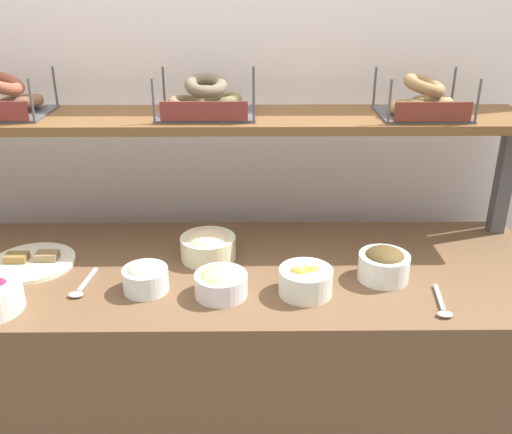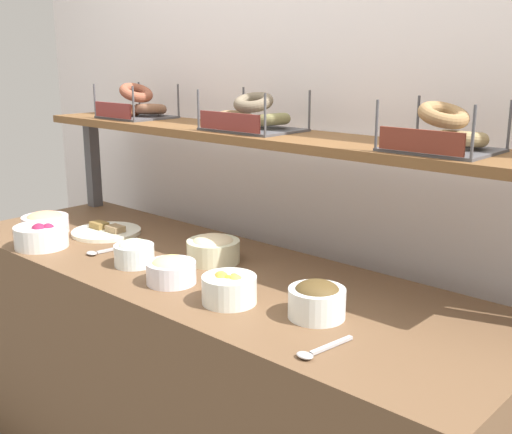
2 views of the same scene
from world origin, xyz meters
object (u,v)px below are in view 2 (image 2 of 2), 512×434
at_px(bowl_lox_spread, 45,222).
at_px(bowl_egg_salad, 171,270).
at_px(bagel_basket_poppy, 252,117).
at_px(serving_plate_white, 106,231).
at_px(serving_spoon_near_plate, 317,351).
at_px(bagel_basket_cinnamon_raisin, 136,106).
at_px(bagel_basket_everything, 441,134).
at_px(bowl_scallion_spread, 134,252).
at_px(bowl_beet_salad, 41,236).
at_px(bowl_fruit_salad, 229,288).
at_px(bowl_chocolate_spread, 317,299).
at_px(bowl_potato_salad, 213,248).
at_px(serving_spoon_by_edge, 102,251).

bearing_deg(bowl_lox_spread, bowl_egg_salad, -2.68).
bearing_deg(bagel_basket_poppy, serving_plate_white, -156.24).
xyz_separation_m(bowl_egg_salad, serving_spoon_near_plate, (0.62, -0.08, -0.04)).
height_order(bagel_basket_cinnamon_raisin, bagel_basket_everything, bagel_basket_cinnamon_raisin).
xyz_separation_m(bowl_scallion_spread, serving_spoon_near_plate, (0.85, -0.11, -0.04)).
xyz_separation_m(bowl_beet_salad, serving_plate_white, (0.02, 0.26, -0.03)).
bearing_deg(bowl_scallion_spread, bagel_basket_everything, 24.15).
distance_m(bowl_scallion_spread, bowl_egg_salad, 0.23).
bearing_deg(serving_spoon_near_plate, bowl_beet_salad, 179.71).
xyz_separation_m(bowl_fruit_salad, bagel_basket_everything, (0.41, 0.42, 0.43)).
bearing_deg(bowl_chocolate_spread, bowl_scallion_spread, -175.02).
distance_m(bowl_fruit_salad, bagel_basket_everything, 0.73).
bearing_deg(bowl_scallion_spread, bowl_chocolate_spread, 4.98).
height_order(bowl_scallion_spread, bowl_beet_salad, bowl_beet_salad).
relative_size(bagel_basket_cinnamon_raisin, bagel_basket_poppy, 0.86).
bearing_deg(bagel_basket_everything, serving_plate_white, -169.70).
relative_size(bowl_lox_spread, bagel_basket_cinnamon_raisin, 0.65).
relative_size(bowl_potato_salad, bagel_basket_poppy, 0.56).
bearing_deg(bowl_fruit_salad, serving_spoon_near_plate, -12.92).
xyz_separation_m(bowl_egg_salad, bagel_basket_cinnamon_raisin, (-0.73, 0.44, 0.44)).
relative_size(bowl_potato_salad, serving_spoon_near_plate, 1.03).
distance_m(bowl_beet_salad, bagel_basket_poppy, 0.89).
distance_m(bagel_basket_cinnamon_raisin, bagel_basket_everything, 1.38).
xyz_separation_m(bowl_egg_salad, bowl_fruit_salad, (0.25, 0.01, 0.00)).
bearing_deg(serving_spoon_near_plate, bagel_basket_everything, 86.66).
bearing_deg(bowl_fruit_salad, bowl_egg_salad, -178.70).
height_order(bowl_beet_salad, serving_plate_white, bowl_beet_salad).
relative_size(serving_spoon_near_plate, bagel_basket_cinnamon_raisin, 0.63).
height_order(serving_spoon_by_edge, bagel_basket_everything, bagel_basket_everything).
xyz_separation_m(serving_plate_white, bagel_basket_poppy, (0.56, 0.25, 0.47)).
bearing_deg(bagel_basket_cinnamon_raisin, bowl_egg_salad, -31.42).
height_order(bowl_lox_spread, bowl_beet_salad, bowl_beet_salad).
xyz_separation_m(bowl_lox_spread, serving_plate_white, (0.19, 0.15, -0.03)).
relative_size(bowl_beet_salad, serving_spoon_by_edge, 1.10).
relative_size(bagel_basket_poppy, bagel_basket_everything, 1.14).
bearing_deg(bagel_basket_cinnamon_raisin, bowl_scallion_spread, -39.58).
xyz_separation_m(serving_spoon_near_plate, bagel_basket_cinnamon_raisin, (-1.35, 0.52, 0.47)).
distance_m(bowl_fruit_salad, bagel_basket_cinnamon_raisin, 1.15).
distance_m(bowl_scallion_spread, bowl_fruit_salad, 0.47).
height_order(bowl_chocolate_spread, bagel_basket_everything, bagel_basket_everything).
bearing_deg(serving_spoon_near_plate, bagel_basket_poppy, 142.87).
height_order(bowl_egg_salad, bagel_basket_poppy, bagel_basket_poppy).
bearing_deg(serving_spoon_by_edge, serving_plate_white, 141.65).
distance_m(bowl_chocolate_spread, bowl_potato_salad, 0.56).
bearing_deg(bowl_egg_salad, bowl_chocolate_spread, 10.42).
xyz_separation_m(bowl_scallion_spread, bowl_fruit_salad, (0.47, -0.02, -0.00)).
bearing_deg(bowl_chocolate_spread, bowl_fruit_salad, -161.02).
relative_size(bowl_potato_salad, serving_plate_white, 0.67).
bearing_deg(bowl_scallion_spread, bowl_fruit_salad, -2.77).
xyz_separation_m(bowl_lox_spread, bowl_potato_salad, (0.76, 0.19, 0.01)).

